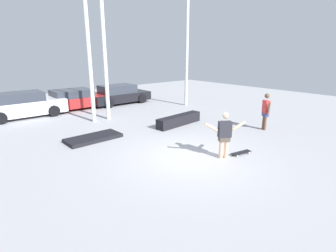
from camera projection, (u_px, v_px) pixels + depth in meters
ground_plane at (190, 157)px, 9.03m from camera, size 36.00×36.00×0.00m
skateboarder at (225, 133)px, 8.75m from camera, size 1.28×0.83×1.59m
skateboard at (241, 152)px, 9.29m from camera, size 0.85×0.36×0.08m
grind_box at (179, 120)px, 12.92m from camera, size 2.76×0.76×0.49m
manual_pad at (93, 138)px, 10.81m from camera, size 2.25×1.10×0.15m
canopy_support_left at (20, 37)px, 10.69m from camera, size 5.98×0.20×6.73m
canopy_support_right at (150, 41)px, 14.81m from camera, size 5.98×0.20×6.73m
parked_car_white at (23, 105)px, 14.32m from camera, size 4.19×1.91×1.39m
parked_car_red at (74, 99)px, 16.43m from camera, size 4.15×2.03×1.23m
parked_car_black at (119, 95)px, 18.07m from camera, size 4.17×1.88×1.30m
bystander at (266, 110)px, 11.98m from camera, size 0.48×0.64×1.69m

